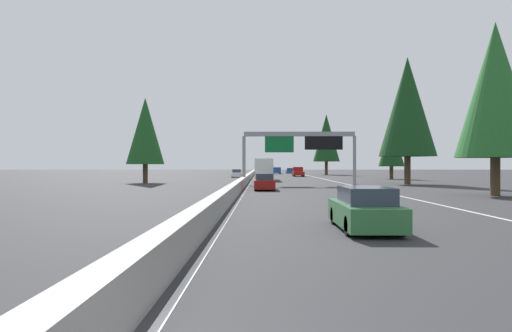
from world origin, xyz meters
TOP-DOWN VIEW (x-y plane):
  - ground_plane at (60.00, 0.00)m, footprint 320.00×320.00m
  - median_barrier at (80.00, 0.30)m, footprint 180.00×0.56m
  - shoulder_stripe_right at (70.00, -11.52)m, footprint 160.00×0.16m
  - shoulder_stripe_median at (70.00, -0.25)m, footprint 160.00×0.16m
  - sign_gantry_overhead at (45.76, -6.04)m, footprint 0.50×12.68m
  - sedan_mid_center at (10.89, -5.17)m, footprint 4.40×1.80m
  - sedan_far_center at (35.42, -1.94)m, footprint 4.40×1.80m
  - bus_near_center at (61.69, -1.99)m, footprint 11.50×2.55m
  - minivan_mid_right at (109.87, -5.50)m, footprint 5.00×1.95m
  - box_truck_near_right at (128.87, -1.87)m, footprint 8.50×2.40m
  - pickup_mid_left at (83.86, -8.83)m, footprint 5.60×2.00m
  - sedan_far_left at (114.89, -9.12)m, footprint 4.40×1.80m
  - oncoming_near at (77.05, 2.80)m, footprint 4.40×1.80m
  - conifer_right_near at (28.18, -18.50)m, footprint 5.52×5.52m
  - conifer_right_mid at (47.81, -18.54)m, footprint 6.48×6.48m
  - conifer_right_far at (67.07, -22.23)m, footprint 4.03×4.03m
  - conifer_right_distant at (100.05, -16.68)m, footprint 6.16×6.16m
  - conifer_left_near at (51.06, 12.72)m, footprint 4.65×4.65m

SIDE VIEW (x-z plane):
  - ground_plane at x=60.00m, z-range 0.00..0.00m
  - shoulder_stripe_right at x=70.00m, z-range 0.00..0.01m
  - shoulder_stripe_median at x=70.00m, z-range 0.00..0.01m
  - median_barrier at x=80.00m, z-range 0.00..0.90m
  - sedan_mid_center at x=10.89m, z-range -0.05..1.42m
  - sedan_far_center at x=35.42m, z-range -0.05..1.42m
  - sedan_far_left at x=114.89m, z-range -0.05..1.42m
  - oncoming_near at x=77.05m, z-range -0.05..1.42m
  - pickup_mid_left at x=83.86m, z-range -0.02..1.84m
  - minivan_mid_right at x=109.87m, z-range 0.11..1.80m
  - box_truck_near_right at x=128.87m, z-range 0.14..3.09m
  - bus_near_center at x=61.69m, z-range 0.17..3.27m
  - sign_gantry_overhead at x=45.76m, z-range 1.75..7.68m
  - conifer_right_far at x=67.07m, z-range 0.98..10.15m
  - conifer_left_near at x=51.06m, z-range 1.14..11.71m
  - conifer_right_near at x=28.18m, z-range 1.35..13.90m
  - conifer_right_distant at x=100.05m, z-range 1.52..15.52m
  - conifer_right_mid at x=47.81m, z-range 1.60..16.33m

